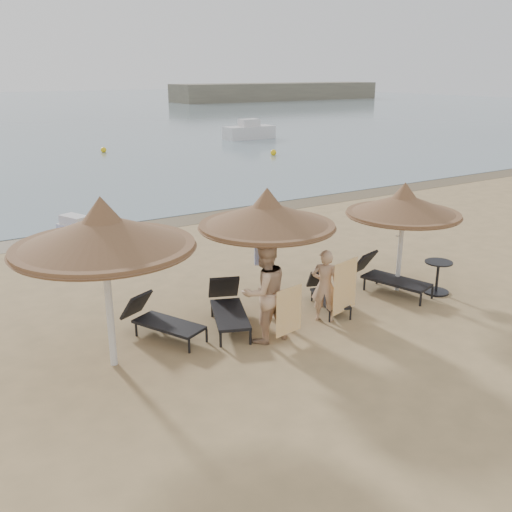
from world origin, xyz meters
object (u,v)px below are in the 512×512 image
at_px(palapa_left, 103,233).
at_px(lounger_far_left, 159,319).
at_px(lounger_near_right, 327,293).
at_px(side_table, 437,278).
at_px(person_right, 325,280).
at_px(palapa_right, 404,205).
at_px(lounger_near_left, 228,306).
at_px(person_left, 264,284).
at_px(pedal_boat, 85,233).
at_px(palapa_center, 267,215).
at_px(lounger_far_right, 386,276).

xyz_separation_m(palapa_left, lounger_far_left, (1.19, 0.67, -2.15)).
bearing_deg(lounger_near_right, side_table, 3.33).
bearing_deg(lounger_near_right, lounger_far_left, -169.70).
bearing_deg(person_right, lounger_near_right, -89.88).
distance_m(palapa_right, person_right, 2.96).
distance_m(palapa_left, side_table, 8.16).
distance_m(lounger_near_left, lounger_near_right, 2.42).
distance_m(person_left, pedal_boat, 8.65).
bearing_deg(palapa_right, lounger_near_left, 173.49).
bearing_deg(palapa_left, lounger_near_left, 9.18).
relative_size(lounger_far_left, side_table, 2.40).
xyz_separation_m(lounger_near_right, side_table, (2.78, -0.79, 0.05)).
relative_size(palapa_center, person_left, 1.22).
distance_m(lounger_near_right, lounger_far_right, 1.81).
relative_size(palapa_center, lounger_near_right, 1.73).
bearing_deg(palapa_right, person_right, -170.58).
height_order(lounger_near_right, pedal_boat, pedal_boat).
bearing_deg(pedal_boat, palapa_left, -125.89).
height_order(palapa_center, lounger_far_right, palapa_center).
distance_m(lounger_far_right, person_right, 2.49).
bearing_deg(lounger_far_right, palapa_right, -34.17).
height_order(lounger_far_right, side_table, lounger_far_right).
relative_size(palapa_left, palapa_center, 1.10).
bearing_deg(lounger_far_right, lounger_far_left, 157.71).
bearing_deg(palapa_right, pedal_boat, 123.81).
bearing_deg(lounger_far_right, pedal_boat, 106.93).
distance_m(person_left, person_right, 1.63).
distance_m(palapa_center, lounger_near_left, 2.10).
height_order(palapa_left, lounger_far_left, palapa_left).
height_order(lounger_far_right, person_right, person_right).
bearing_deg(palapa_right, palapa_center, 173.82).
relative_size(palapa_right, pedal_boat, 1.11).
bearing_deg(side_table, lounger_near_right, 164.21).
relative_size(palapa_center, lounger_far_left, 1.52).
bearing_deg(lounger_far_right, palapa_left, 164.40).
xyz_separation_m(palapa_center, palapa_right, (3.60, -0.39, -0.15)).
bearing_deg(person_right, palapa_left, 36.75).
bearing_deg(palapa_center, person_left, -125.43).
height_order(palapa_left, palapa_center, palapa_left).
height_order(palapa_center, person_left, palapa_center).
xyz_separation_m(lounger_near_left, pedal_boat, (-0.86, 7.48, -0.03)).
distance_m(palapa_center, lounger_far_left, 3.07).
xyz_separation_m(lounger_far_left, person_left, (1.70, -1.29, 0.82)).
xyz_separation_m(palapa_left, lounger_far_right, (6.87, 0.01, -2.12)).
bearing_deg(person_right, side_table, -139.92).
height_order(lounger_near_left, pedal_boat, pedal_boat).
relative_size(palapa_left, lounger_far_left, 1.67).
relative_size(palapa_right, lounger_far_right, 1.30).
bearing_deg(palapa_right, person_left, -172.73).
height_order(lounger_near_left, person_right, person_right).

